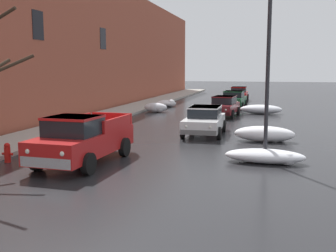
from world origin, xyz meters
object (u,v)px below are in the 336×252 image
sedan_red_queued_behind_truck (239,93)px  sedan_maroon_parked_kerbside_mid (224,106)px  fire_hydrant (7,152)px  sedan_white_parked_kerbside_close (205,120)px  sedan_green_parked_far_down_block (234,99)px  street_lamp_post (268,63)px  pickup_truck_red_approaching_near_lane (82,139)px

sedan_red_queued_behind_truck → sedan_maroon_parked_kerbside_mid: bearing=-89.9°
fire_hydrant → sedan_maroon_parked_kerbside_mid: bearing=69.3°
sedan_white_parked_kerbside_close → sedan_green_parked_far_down_block: 14.57m
sedan_maroon_parked_kerbside_mid → fire_hydrant: bearing=-110.7°
sedan_green_parked_far_down_block → street_lamp_post: bearing=-81.9°
pickup_truck_red_approaching_near_lane → street_lamp_post: size_ratio=0.78×
sedan_maroon_parked_kerbside_mid → street_lamp_post: street_lamp_post is taller
sedan_white_parked_kerbside_close → fire_hydrant: size_ratio=6.09×
pickup_truck_red_approaching_near_lane → sedan_white_parked_kerbside_close: bearing=67.0°
sedan_red_queued_behind_truck → fire_hydrant: sedan_red_queued_behind_truck is taller
sedan_white_parked_kerbside_close → street_lamp_post: (3.09, -5.65, 2.77)m
sedan_green_parked_far_down_block → sedan_red_queued_behind_truck: (-0.13, 7.56, 0.00)m
sedan_red_queued_behind_truck → street_lamp_post: bearing=-83.8°
sedan_green_parked_far_down_block → fire_hydrant: sedan_green_parked_far_down_block is taller
sedan_green_parked_far_down_block → sedan_red_queued_behind_truck: size_ratio=0.94×
sedan_green_parked_far_down_block → sedan_red_queued_behind_truck: bearing=91.0°
pickup_truck_red_approaching_near_lane → sedan_maroon_parked_kerbside_mid: bearing=78.0°
sedan_red_queued_behind_truck → fire_hydrant: bearing=-101.2°
sedan_white_parked_kerbside_close → sedan_maroon_parked_kerbside_mid: same height
pickup_truck_red_approaching_near_lane → sedan_maroon_parked_kerbside_mid: (3.28, 15.44, -0.13)m
sedan_red_queued_behind_truck → fire_hydrant: (-5.98, -30.06, -0.40)m
sedan_green_parked_far_down_block → fire_hydrant: (-6.10, -22.50, -0.40)m
sedan_white_parked_kerbside_close → street_lamp_post: 7.01m
street_lamp_post → sedan_red_queued_behind_truck: bearing=96.2°
sedan_maroon_parked_kerbside_mid → street_lamp_post: (2.98, -13.61, 2.78)m
pickup_truck_red_approaching_near_lane → sedan_green_parked_far_down_block: pickup_truck_red_approaching_near_lane is taller
sedan_green_parked_far_down_block → fire_hydrant: 23.32m
fire_hydrant → pickup_truck_red_approaching_near_lane: bearing=9.6°
pickup_truck_red_approaching_near_lane → sedan_maroon_parked_kerbside_mid: size_ratio=1.22×
pickup_truck_red_approaching_near_lane → fire_hydrant: pickup_truck_red_approaching_near_lane is taller
pickup_truck_red_approaching_near_lane → sedan_red_queued_behind_truck: size_ratio=1.12×
pickup_truck_red_approaching_near_lane → fire_hydrant: bearing=-170.4°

